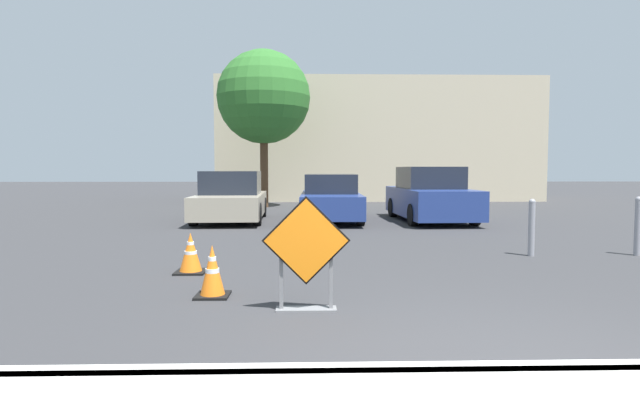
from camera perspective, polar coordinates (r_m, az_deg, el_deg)
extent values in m
plane|color=#333335|center=(13.58, 5.06, -2.93)|extent=(96.00, 96.00, 0.00)
cube|color=beige|center=(4.01, 22.46, -18.02)|extent=(22.34, 0.20, 0.14)
cube|color=black|center=(5.33, -1.60, -4.64)|extent=(0.95, 0.02, 0.95)
cube|color=orange|center=(5.32, -1.60, -4.67)|extent=(0.90, 0.02, 0.90)
cube|color=slate|center=(5.54, -1.59, -12.35)|extent=(0.66, 0.20, 0.02)
cube|color=slate|center=(5.45, -4.45, -8.57)|extent=(0.04, 0.04, 0.77)
cube|color=slate|center=(5.45, 1.27, -8.56)|extent=(0.04, 0.04, 0.77)
cube|color=black|center=(6.22, -12.17, -10.60)|extent=(0.40, 0.40, 0.03)
cone|color=orange|center=(6.16, -12.21, -7.78)|extent=(0.29, 0.29, 0.60)
cylinder|color=white|center=(6.13, -12.22, -6.58)|extent=(0.09, 0.09, 0.05)
cylinder|color=white|center=(6.16, -12.20, -7.89)|extent=(0.16, 0.16, 0.05)
cube|color=black|center=(7.67, -14.54, -7.94)|extent=(0.44, 0.44, 0.03)
cone|color=orange|center=(7.62, -14.57, -5.75)|extent=(0.32, 0.32, 0.57)
cylinder|color=white|center=(7.60, -14.59, -4.82)|extent=(0.10, 0.10, 0.05)
cylinder|color=white|center=(7.62, -14.57, -5.83)|extent=(0.18, 0.18, 0.05)
cube|color=#A39984|center=(14.95, -10.11, -0.52)|extent=(1.99, 4.18, 0.63)
cube|color=#1E232D|center=(15.02, -10.09, 1.98)|extent=(1.70, 1.95, 0.67)
cylinder|color=black|center=(13.61, -7.16, -1.63)|extent=(0.22, 0.62, 0.62)
cylinder|color=black|center=(13.83, -14.27, -1.63)|extent=(0.22, 0.62, 0.62)
cylinder|color=black|center=(16.15, -6.55, -0.81)|extent=(0.22, 0.62, 0.62)
cylinder|color=black|center=(16.34, -12.56, -0.83)|extent=(0.22, 0.62, 0.62)
cube|color=navy|center=(14.93, 1.20, -0.40)|extent=(1.80, 4.58, 0.63)
cube|color=#1E232D|center=(15.01, 1.19, 1.90)|extent=(1.54, 2.12, 0.56)
cylinder|color=black|center=(13.58, 4.67, -1.49)|extent=(0.21, 0.68, 0.68)
cylinder|color=black|center=(13.53, -1.96, -1.50)|extent=(0.21, 0.68, 0.68)
cylinder|color=black|center=(16.38, 3.81, -0.63)|extent=(0.21, 0.68, 0.68)
cylinder|color=black|center=(16.34, -1.68, -0.63)|extent=(0.21, 0.68, 0.68)
cube|color=navy|center=(15.07, 12.50, -0.21)|extent=(1.99, 4.28, 0.80)
cube|color=#1E232D|center=(15.14, 12.43, 2.52)|extent=(1.69, 2.00, 0.64)
cylinder|color=black|center=(14.12, 17.26, -1.60)|extent=(0.22, 0.61, 0.60)
cylinder|color=black|center=(13.61, 10.60, -1.69)|extent=(0.22, 0.61, 0.60)
cylinder|color=black|center=(16.58, 14.04, -0.81)|extent=(0.22, 0.61, 0.60)
cylinder|color=black|center=(16.15, 8.32, -0.86)|extent=(0.22, 0.61, 0.60)
cylinder|color=gray|center=(9.53, 23.02, -3.08)|extent=(0.11, 0.11, 0.95)
sphere|color=gray|center=(9.49, 23.09, -0.22)|extent=(0.12, 0.12, 0.12)
cylinder|color=gray|center=(10.46, 32.55, -2.68)|extent=(0.11, 0.11, 0.99)
sphere|color=gray|center=(10.42, 32.64, 0.03)|extent=(0.12, 0.12, 0.12)
cube|color=beige|center=(25.92, 6.34, 6.65)|extent=(15.56, 5.00, 5.89)
cylinder|color=#513823|center=(20.14, -6.40, 3.44)|extent=(0.32, 0.32, 3.01)
sphere|color=#2D6B28|center=(20.35, -6.46, 11.62)|extent=(3.70, 3.70, 3.70)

